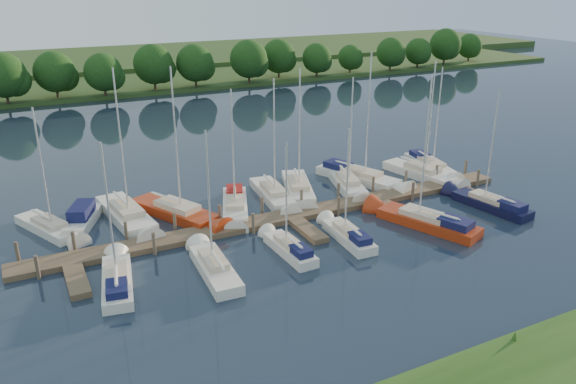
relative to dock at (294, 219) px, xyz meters
name	(u,v)px	position (x,y,z in m)	size (l,w,h in m)	color
ground	(345,262)	(0.00, -7.31, -0.20)	(260.00, 260.00, 0.00)	#17212E
dock	(294,219)	(0.00, 0.00, 0.00)	(40.00, 6.00, 0.40)	brown
mooring_pilings	(287,209)	(0.00, 1.13, 0.40)	(38.24, 2.84, 2.00)	#473D33
far_shore	(118,80)	(0.00, 67.69, 0.10)	(180.00, 30.00, 0.60)	#2A461A
distant_hill	(94,60)	(0.00, 92.69, 0.50)	(220.00, 40.00, 1.40)	#335023
treeline	(120,69)	(-1.71, 55.16, 3.95)	(144.30, 9.87, 8.25)	#38281C
sailboat_n_0	(51,229)	(-16.67, 6.23, 0.07)	(4.28, 7.43, 9.63)	white
motorboat	(82,221)	(-14.46, 6.52, 0.19)	(3.67, 5.92, 1.98)	white
sailboat_n_2	(128,218)	(-11.23, 5.75, 0.08)	(3.21, 9.54, 12.09)	white
sailboat_n_3	(179,214)	(-7.56, 4.69, 0.08)	(5.63, 9.21, 12.05)	#A22D0F
sailboat_n_4	(235,207)	(-3.20, 3.96, 0.12)	(4.20, 7.93, 10.16)	white
sailboat_n_5	(274,196)	(0.60, 4.80, 0.08)	(2.75, 8.28, 10.53)	white
sailboat_n_6	(299,190)	(3.13, 5.14, 0.08)	(4.46, 8.63, 11.05)	white
sailboat_n_7	(348,186)	(7.49, 4.15, 0.08)	(3.62, 7.96, 10.21)	white
sailboat_n_8	(361,178)	(9.57, 5.22, 0.13)	(5.02, 9.41, 12.02)	white
sailboat_n_9	(423,175)	(15.25, 3.45, 0.08)	(3.37, 8.76, 11.12)	white
sailboat_n_10	(431,166)	(17.55, 5.05, 0.11)	(3.04, 8.13, 10.15)	white
sailboat_s_0	(117,281)	(-13.83, -3.56, 0.11)	(2.75, 7.27, 9.21)	white
sailboat_s_1	(214,268)	(-8.09, -4.70, 0.08)	(2.09, 7.39, 9.57)	white
sailboat_s_2	(289,249)	(-2.69, -4.50, 0.12)	(1.63, 6.12, 7.99)	white
sailboat_s_3	(347,236)	(1.93, -4.55, 0.12)	(1.88, 6.46, 8.36)	white
sailboat_s_4	(424,222)	(8.35, -5.08, 0.13)	(4.76, 9.02, 11.53)	#A22D0F
sailboat_s_5	(489,204)	(15.25, -4.68, 0.12)	(2.79, 7.77, 9.85)	black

